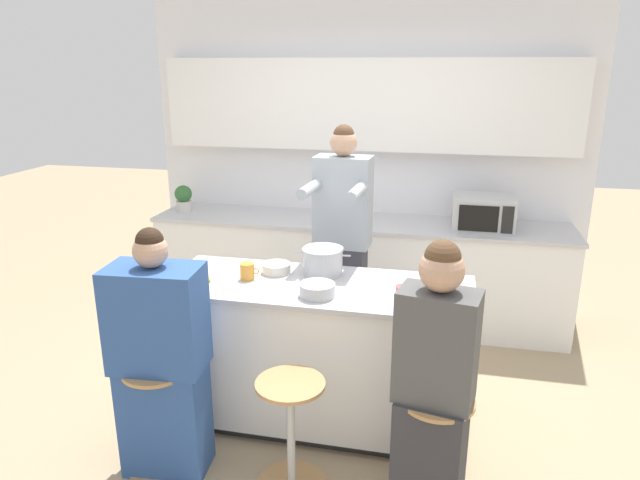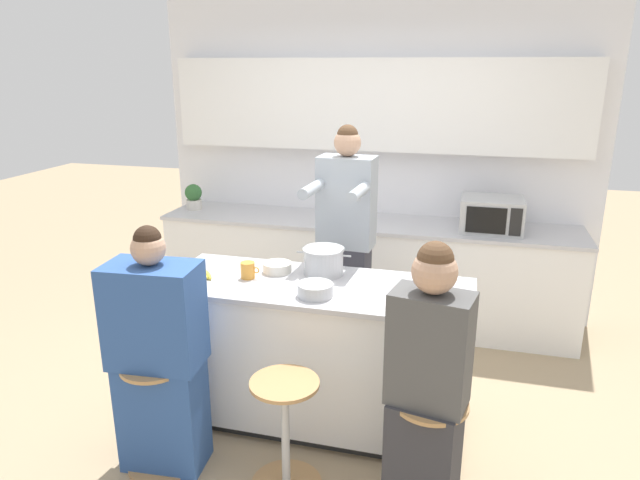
% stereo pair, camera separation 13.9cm
% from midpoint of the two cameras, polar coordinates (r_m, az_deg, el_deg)
% --- Properties ---
extents(ground_plane, '(16.00, 16.00, 0.00)m').
position_cam_midpoint_polar(ground_plane, '(3.78, 0.82, -17.42)').
color(ground_plane, tan).
extents(wall_back, '(3.77, 0.22, 2.70)m').
position_cam_midpoint_polar(wall_back, '(4.98, 6.25, 10.08)').
color(wall_back, white).
rests_on(wall_back, ground_plane).
extents(back_counter, '(3.50, 0.64, 0.89)m').
position_cam_midpoint_polar(back_counter, '(4.94, 5.29, -3.07)').
color(back_counter, white).
rests_on(back_counter, ground_plane).
extents(kitchen_island, '(1.81, 0.69, 0.91)m').
position_cam_midpoint_polar(kitchen_island, '(3.54, 0.85, -11.24)').
color(kitchen_island, black).
rests_on(kitchen_island, ground_plane).
extents(bar_stool_leftmost, '(0.38, 0.38, 0.63)m').
position_cam_midpoint_polar(bar_stool_leftmost, '(3.34, -14.69, -16.37)').
color(bar_stool_leftmost, tan).
rests_on(bar_stool_leftmost, ground_plane).
extents(bar_stool_center, '(0.38, 0.38, 0.63)m').
position_cam_midpoint_polar(bar_stool_center, '(3.10, -2.13, -18.66)').
color(bar_stool_center, tan).
rests_on(bar_stool_center, ground_plane).
extents(bar_stool_rightmost, '(0.38, 0.38, 0.63)m').
position_cam_midpoint_polar(bar_stool_rightmost, '(3.02, 12.10, -20.26)').
color(bar_stool_rightmost, tan).
rests_on(bar_stool_rightmost, ground_plane).
extents(person_cooking, '(0.40, 0.58, 1.78)m').
position_cam_midpoint_polar(person_cooking, '(3.95, 3.58, -1.50)').
color(person_cooking, '#383842').
rests_on(person_cooking, ground_plane).
extents(person_wrapped_blanket, '(0.50, 0.32, 1.39)m').
position_cam_midpoint_polar(person_wrapped_blanket, '(3.19, -14.63, -11.45)').
color(person_wrapped_blanket, '#2D5193').
rests_on(person_wrapped_blanket, ground_plane).
extents(person_seated_near, '(0.40, 0.32, 1.42)m').
position_cam_midpoint_polar(person_seated_near, '(2.83, 12.07, -14.94)').
color(person_seated_near, '#333338').
rests_on(person_seated_near, ground_plane).
extents(cooking_pot, '(0.34, 0.26, 0.17)m').
position_cam_midpoint_polar(cooking_pot, '(3.48, 1.49, -2.14)').
color(cooking_pot, '#B7BABC').
rests_on(cooking_pot, kitchen_island).
extents(fruit_bowl, '(0.18, 0.18, 0.06)m').
position_cam_midpoint_polar(fruit_bowl, '(3.54, -3.17, -2.76)').
color(fruit_bowl, silver).
rests_on(fruit_bowl, kitchen_island).
extents(mixing_bowl_steel, '(0.20, 0.20, 0.07)m').
position_cam_midpoint_polar(mixing_bowl_steel, '(3.17, 0.77, -5.01)').
color(mixing_bowl_steel, '#B7BABC').
rests_on(mixing_bowl_steel, kitchen_island).
extents(coffee_cup_near, '(0.12, 0.09, 0.08)m').
position_cam_midpoint_polar(coffee_cup_near, '(3.13, 9.43, -5.47)').
color(coffee_cup_near, '#DB4C51').
rests_on(coffee_cup_near, kitchen_island).
extents(coffee_cup_far, '(0.12, 0.09, 0.10)m').
position_cam_midpoint_polar(coffee_cup_far, '(3.44, -6.08, -3.03)').
color(coffee_cup_far, orange).
rests_on(coffee_cup_far, kitchen_island).
extents(banana_bunch, '(0.16, 0.11, 0.05)m').
position_cam_midpoint_polar(banana_bunch, '(3.49, -10.57, -3.44)').
color(banana_bunch, yellow).
rests_on(banana_bunch, kitchen_island).
extents(juice_carton, '(0.08, 0.08, 0.17)m').
position_cam_midpoint_polar(juice_carton, '(3.47, 12.43, -2.69)').
color(juice_carton, '#7A428E').
rests_on(juice_carton, kitchen_island).
extents(microwave, '(0.47, 0.39, 0.27)m').
position_cam_midpoint_polar(microwave, '(4.68, 17.59, 2.44)').
color(microwave, '#B2B5B7').
rests_on(microwave, back_counter).
extents(potted_plant, '(0.15, 0.15, 0.23)m').
position_cam_midpoint_polar(potted_plant, '(5.26, -11.79, 4.29)').
color(potted_plant, beige).
rests_on(potted_plant, back_counter).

